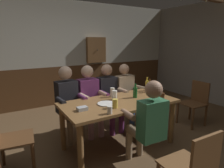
% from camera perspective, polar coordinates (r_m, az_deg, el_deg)
% --- Properties ---
extents(ground_plane, '(8.09, 8.09, 0.00)m').
position_cam_1_polar(ground_plane, '(3.34, 2.04, -17.65)').
color(ground_plane, brown).
extents(back_wall_upper, '(6.74, 0.12, 1.68)m').
position_cam_1_polar(back_wall_upper, '(5.30, -14.30, 14.24)').
color(back_wall_upper, beige).
extents(back_wall_wainscot, '(6.74, 0.12, 1.02)m').
position_cam_1_polar(back_wall_wainscot, '(5.43, -13.51, -0.11)').
color(back_wall_wainscot, brown).
rests_on(back_wall_wainscot, ground_plane).
extents(dining_table, '(1.78, 0.89, 0.76)m').
position_cam_1_polar(dining_table, '(3.05, 2.17, -7.03)').
color(dining_table, brown).
rests_on(dining_table, ground_plane).
extents(person_0, '(0.50, 0.55, 1.27)m').
position_cam_1_polar(person_0, '(3.38, -12.86, -4.50)').
color(person_0, black).
rests_on(person_0, ground_plane).
extents(person_1, '(0.50, 0.51, 1.26)m').
position_cam_1_polar(person_1, '(3.51, -6.70, -3.74)').
color(person_1, '#6B2D66').
rests_on(person_1, ground_plane).
extents(person_2, '(0.50, 0.54, 1.25)m').
position_cam_1_polar(person_2, '(3.68, -0.90, -3.13)').
color(person_2, black).
rests_on(person_2, ground_plane).
extents(person_3, '(0.58, 0.56, 1.23)m').
position_cam_1_polar(person_3, '(3.90, 4.31, -2.35)').
color(person_3, '#997F60').
rests_on(person_3, ground_plane).
extents(person_4, '(0.51, 0.54, 1.23)m').
position_cam_1_polar(person_4, '(2.57, 10.53, -10.83)').
color(person_4, '#33724C').
rests_on(person_4, ground_plane).
extents(chair_empty_near_right, '(0.49, 0.49, 0.88)m').
position_cam_1_polar(chair_empty_near_right, '(2.86, -28.44, -13.97)').
color(chair_empty_near_right, brown).
rests_on(chair_empty_near_right, ground_plane).
extents(chair_empty_near_left, '(0.46, 0.46, 0.88)m').
position_cam_1_polar(chair_empty_near_left, '(2.19, 22.88, -22.01)').
color(chair_empty_near_left, brown).
rests_on(chair_empty_near_left, ground_plane).
extents(chair_empty_far_end, '(0.46, 0.46, 0.88)m').
position_cam_1_polar(chair_empty_far_end, '(4.27, 23.44, -4.82)').
color(chair_empty_far_end, brown).
rests_on(chair_empty_far_end, ground_plane).
extents(condiment_caddy, '(0.14, 0.10, 0.05)m').
position_cam_1_polar(condiment_caddy, '(2.66, -8.82, -7.23)').
color(condiment_caddy, '#B2B7BC').
rests_on(condiment_caddy, dining_table).
extents(plate_0, '(0.27, 0.27, 0.01)m').
position_cam_1_polar(plate_0, '(2.89, -1.70, -5.84)').
color(plate_0, white).
rests_on(plate_0, dining_table).
extents(bottle_0, '(0.07, 0.07, 0.24)m').
position_cam_1_polar(bottle_0, '(3.59, 11.04, -0.94)').
color(bottle_0, '#593314').
rests_on(bottle_0, dining_table).
extents(bottle_1, '(0.07, 0.07, 0.23)m').
position_cam_1_polar(bottle_1, '(3.21, 6.89, -2.41)').
color(bottle_1, '#195923').
rests_on(bottle_1, dining_table).
extents(bottle_2, '(0.06, 0.06, 0.26)m').
position_cam_1_polar(bottle_2, '(3.67, 10.31, -0.37)').
color(bottle_2, gold).
rests_on(bottle_2, dining_table).
extents(pint_glass_0, '(0.08, 0.08, 0.13)m').
position_cam_1_polar(pint_glass_0, '(2.72, 0.90, -5.79)').
color(pint_glass_0, '#E5C64C').
rests_on(pint_glass_0, dining_table).
extents(pint_glass_1, '(0.07, 0.07, 0.10)m').
position_cam_1_polar(pint_glass_1, '(2.51, -0.71, -7.70)').
color(pint_glass_1, white).
rests_on(pint_glass_1, dining_table).
extents(pint_glass_2, '(0.07, 0.07, 0.16)m').
position_cam_1_polar(pint_glass_2, '(3.23, 0.11, -2.47)').
color(pint_glass_2, white).
rests_on(pint_glass_2, dining_table).
extents(pint_glass_3, '(0.08, 0.08, 0.15)m').
position_cam_1_polar(pint_glass_3, '(3.08, 0.75, -3.31)').
color(pint_glass_3, white).
rests_on(pint_glass_3, dining_table).
extents(pint_glass_4, '(0.08, 0.08, 0.12)m').
position_cam_1_polar(pint_glass_4, '(3.15, 14.57, -3.65)').
color(pint_glass_4, '#4C2D19').
rests_on(pint_glass_4, dining_table).
extents(wall_dart_cabinet, '(0.56, 0.15, 0.70)m').
position_cam_1_polar(wall_dart_cabinet, '(5.51, -4.71, 10.03)').
color(wall_dart_cabinet, brown).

